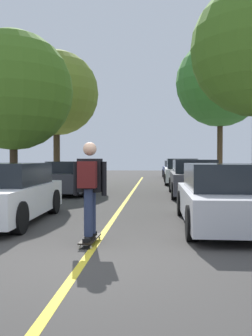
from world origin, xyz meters
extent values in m
plane|color=#3D3A38|center=(0.00, 0.00, 0.00)|extent=(80.00, 80.00, 0.00)
cube|color=gold|center=(0.00, 4.00, 0.00)|extent=(0.12, 39.20, 0.01)
cube|color=white|center=(-2.51, 3.02, 0.51)|extent=(1.92, 4.13, 0.67)
cube|color=black|center=(-2.51, 3.21, 1.10)|extent=(1.66, 2.41, 0.51)
cylinder|color=black|center=(-1.63, 1.70, 0.32)|extent=(0.24, 0.65, 0.64)
cylinder|color=black|center=(-1.70, 4.38, 0.32)|extent=(0.24, 0.65, 0.64)
cube|color=#38383D|center=(-2.51, 9.88, 0.54)|extent=(1.71, 4.15, 0.71)
cube|color=black|center=(-2.51, 9.99, 1.12)|extent=(1.50, 2.57, 0.45)
cylinder|color=black|center=(-1.72, 8.50, 0.32)|extent=(0.22, 0.64, 0.64)
cylinder|color=black|center=(-3.30, 8.50, 0.32)|extent=(0.22, 0.64, 0.64)
cylinder|color=black|center=(-1.71, 11.25, 0.32)|extent=(0.22, 0.64, 0.64)
cylinder|color=black|center=(-3.30, 11.25, 0.32)|extent=(0.22, 0.64, 0.64)
cube|color=#B7B7BC|center=(2.51, 2.86, 0.49)|extent=(1.80, 4.37, 0.62)
cube|color=black|center=(2.51, 2.95, 1.08)|extent=(1.58, 2.56, 0.55)
cylinder|color=black|center=(1.69, 4.35, 0.32)|extent=(0.22, 0.64, 0.64)
cylinder|color=black|center=(3.34, 4.34, 0.32)|extent=(0.22, 0.64, 0.64)
cylinder|color=black|center=(1.67, 1.39, 0.32)|extent=(0.22, 0.64, 0.64)
cube|color=#38383D|center=(2.51, 9.42, 0.55)|extent=(1.78, 4.51, 0.74)
cube|color=black|center=(2.51, 9.43, 1.17)|extent=(1.55, 2.77, 0.51)
cylinder|color=black|center=(1.72, 10.98, 0.32)|extent=(0.23, 0.64, 0.64)
cylinder|color=black|center=(3.33, 10.96, 0.32)|extent=(0.23, 0.64, 0.64)
cylinder|color=black|center=(1.69, 7.89, 0.32)|extent=(0.23, 0.64, 0.64)
cylinder|color=black|center=(3.29, 7.87, 0.32)|extent=(0.23, 0.64, 0.64)
cube|color=white|center=(2.51, 16.48, 0.54)|extent=(1.90, 4.69, 0.72)
cube|color=black|center=(2.51, 16.39, 1.18)|extent=(1.66, 3.04, 0.57)
cylinder|color=black|center=(1.66, 18.13, 0.32)|extent=(0.23, 0.64, 0.64)
cylinder|color=black|center=(3.39, 18.11, 0.32)|extent=(0.23, 0.64, 0.64)
cylinder|color=black|center=(1.63, 14.85, 0.32)|extent=(0.23, 0.64, 0.64)
cylinder|color=black|center=(3.35, 14.83, 0.32)|extent=(0.23, 0.64, 0.64)
cube|color=navy|center=(2.51, 22.79, 0.52)|extent=(1.81, 4.38, 0.68)
cube|color=black|center=(2.51, 22.85, 1.09)|extent=(1.58, 2.48, 0.44)
cylinder|color=black|center=(1.67, 24.26, 0.32)|extent=(0.23, 0.64, 0.64)
cylinder|color=black|center=(3.32, 24.28, 0.32)|extent=(0.23, 0.64, 0.64)
cylinder|color=black|center=(1.69, 21.29, 0.32)|extent=(0.23, 0.64, 0.64)
cylinder|color=black|center=(3.35, 21.31, 0.32)|extent=(0.23, 0.64, 0.64)
cylinder|color=#3D2D1E|center=(-4.51, 8.74, 1.52)|extent=(0.30, 0.30, 2.76)
sphere|color=#4C7A23|center=(-4.51, 8.74, 4.11)|extent=(4.63, 4.63, 4.63)
cylinder|color=#3D2D1E|center=(-4.51, 14.98, 1.87)|extent=(0.36, 0.36, 3.46)
sphere|color=olive|center=(-4.51, 14.98, 5.13)|extent=(4.71, 4.71, 4.71)
cylinder|color=#4C3823|center=(4.51, 15.12, 2.11)|extent=(0.30, 0.30, 3.94)
sphere|color=#3D7F33|center=(4.51, 15.12, 5.60)|extent=(4.79, 4.79, 4.79)
cube|color=black|center=(-0.10, 1.00, 0.09)|extent=(0.26, 0.85, 0.02)
cylinder|color=beige|center=(-0.18, 1.35, 0.03)|extent=(0.03, 0.06, 0.06)
cylinder|color=beige|center=(0.01, 1.34, 0.03)|extent=(0.03, 0.06, 0.06)
cylinder|color=beige|center=(-0.21, 0.67, 0.03)|extent=(0.03, 0.06, 0.06)
cylinder|color=beige|center=(-0.02, 0.66, 0.03)|extent=(0.03, 0.06, 0.06)
cube|color=#99999E|center=(-0.08, 1.34, 0.07)|extent=(0.10, 0.04, 0.02)
cube|color=#99999E|center=(-0.12, 0.67, 0.07)|extent=(0.10, 0.04, 0.02)
cube|color=black|center=(-0.09, 1.22, 0.13)|extent=(0.11, 0.26, 0.06)
cube|color=black|center=(-0.11, 0.79, 0.13)|extent=(0.11, 0.26, 0.06)
cylinder|color=#283351|center=(-0.09, 1.13, 0.56)|extent=(0.16, 0.16, 0.79)
cylinder|color=#283351|center=(-0.11, 0.88, 0.56)|extent=(0.16, 0.16, 0.79)
cube|color=black|center=(-0.10, 1.00, 1.18)|extent=(0.41, 0.24, 0.57)
sphere|color=tan|center=(-0.10, 1.00, 1.63)|extent=(0.23, 0.23, 0.23)
cylinder|color=black|center=(-0.34, 1.02, 1.13)|extent=(0.09, 0.09, 0.58)
cylinder|color=black|center=(0.14, 0.99, 1.13)|extent=(0.09, 0.09, 0.58)
cube|color=#4C1414|center=(-0.11, 0.81, 1.20)|extent=(0.31, 0.19, 0.44)
camera|label=1|loc=(1.02, -5.16, 1.47)|focal=39.16mm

